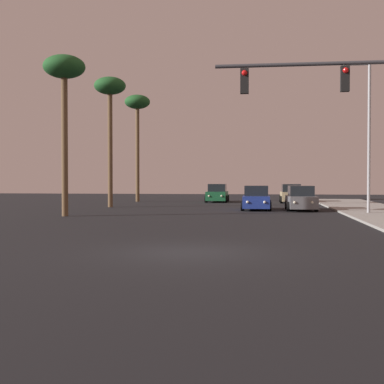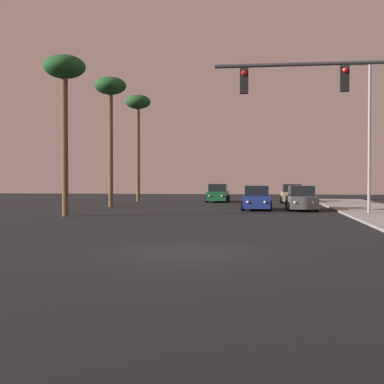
{
  "view_description": "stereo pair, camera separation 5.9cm",
  "coord_description": "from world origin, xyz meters",
  "px_view_note": "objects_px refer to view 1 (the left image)",
  "views": [
    {
      "loc": [
        2.13,
        -15.47,
        2.14
      ],
      "look_at": [
        -1.17,
        9.86,
        1.52
      ],
      "focal_mm": 50.0,
      "sensor_mm": 36.0,
      "label": 1
    },
    {
      "loc": [
        2.19,
        -15.46,
        2.14
      ],
      "look_at": [
        -1.17,
        9.86,
        1.52
      ],
      "focal_mm": 50.0,
      "sensor_mm": 36.0,
      "label": 2
    }
  ],
  "objects_px": {
    "street_lamp": "(367,129)",
    "palm_tree_mid": "(110,94)",
    "car_green": "(217,194)",
    "car_grey": "(301,199)",
    "car_blue": "(256,199)",
    "palm_tree_near": "(64,76)",
    "traffic_light_mast": "(358,106)",
    "car_tan": "(291,194)",
    "palm_tree_far": "(137,109)"
  },
  "relations": [
    {
      "from": "car_grey",
      "to": "palm_tree_near",
      "type": "distance_m",
      "value": 17.38
    },
    {
      "from": "car_grey",
      "to": "palm_tree_mid",
      "type": "bearing_deg",
      "value": -12.16
    },
    {
      "from": "car_tan",
      "to": "palm_tree_mid",
      "type": "xyz_separation_m",
      "value": [
        -14.07,
        -9.42,
        7.82
      ]
    },
    {
      "from": "traffic_light_mast",
      "to": "car_grey",
      "type": "bearing_deg",
      "value": 92.2
    },
    {
      "from": "car_green",
      "to": "car_blue",
      "type": "bearing_deg",
      "value": 106.89
    },
    {
      "from": "car_tan",
      "to": "palm_tree_far",
      "type": "bearing_deg",
      "value": -3.17
    },
    {
      "from": "car_green",
      "to": "car_grey",
      "type": "bearing_deg",
      "value": 118.39
    },
    {
      "from": "car_green",
      "to": "street_lamp",
      "type": "distance_m",
      "value": 19.88
    },
    {
      "from": "traffic_light_mast",
      "to": "street_lamp",
      "type": "bearing_deg",
      "value": 78.03
    },
    {
      "from": "car_green",
      "to": "traffic_light_mast",
      "type": "height_order",
      "value": "traffic_light_mast"
    },
    {
      "from": "traffic_light_mast",
      "to": "street_lamp",
      "type": "xyz_separation_m",
      "value": [
        2.89,
        13.63,
        0.4
      ]
    },
    {
      "from": "car_tan",
      "to": "palm_tree_near",
      "type": "relative_size",
      "value": 0.47
    },
    {
      "from": "palm_tree_far",
      "to": "palm_tree_mid",
      "type": "height_order",
      "value": "palm_tree_far"
    },
    {
      "from": "car_blue",
      "to": "traffic_light_mast",
      "type": "bearing_deg",
      "value": 101.49
    },
    {
      "from": "car_tan",
      "to": "street_lamp",
      "type": "xyz_separation_m",
      "value": [
        3.58,
        -15.84,
        4.36
      ]
    },
    {
      "from": "traffic_light_mast",
      "to": "street_lamp",
      "type": "relative_size",
      "value": 0.79
    },
    {
      "from": "car_tan",
      "to": "traffic_light_mast",
      "type": "bearing_deg",
      "value": 90.51
    },
    {
      "from": "street_lamp",
      "to": "traffic_light_mast",
      "type": "bearing_deg",
      "value": -101.97
    },
    {
      "from": "traffic_light_mast",
      "to": "palm_tree_mid",
      "type": "relative_size",
      "value": 0.72
    },
    {
      "from": "car_grey",
      "to": "car_tan",
      "type": "bearing_deg",
      "value": -92.21
    },
    {
      "from": "car_tan",
      "to": "traffic_light_mast",
      "type": "relative_size",
      "value": 0.6
    },
    {
      "from": "palm_tree_near",
      "to": "palm_tree_mid",
      "type": "distance_m",
      "value": 10.02
    },
    {
      "from": "car_tan",
      "to": "traffic_light_mast",
      "type": "xyz_separation_m",
      "value": [
        0.69,
        -29.46,
        3.96
      ]
    },
    {
      "from": "car_green",
      "to": "palm_tree_near",
      "type": "height_order",
      "value": "palm_tree_near"
    },
    {
      "from": "traffic_light_mast",
      "to": "palm_tree_near",
      "type": "relative_size",
      "value": 0.77
    },
    {
      "from": "palm_tree_mid",
      "to": "palm_tree_near",
      "type": "bearing_deg",
      "value": -88.81
    },
    {
      "from": "car_green",
      "to": "traffic_light_mast",
      "type": "bearing_deg",
      "value": 103.82
    },
    {
      "from": "car_green",
      "to": "palm_tree_mid",
      "type": "height_order",
      "value": "palm_tree_mid"
    },
    {
      "from": "car_grey",
      "to": "car_tan",
      "type": "distance_m",
      "value": 11.87
    },
    {
      "from": "car_grey",
      "to": "car_tan",
      "type": "relative_size",
      "value": 1.0
    },
    {
      "from": "palm_tree_far",
      "to": "street_lamp",
      "type": "bearing_deg",
      "value": -42.56
    },
    {
      "from": "palm_tree_far",
      "to": "palm_tree_near",
      "type": "height_order",
      "value": "palm_tree_far"
    },
    {
      "from": "palm_tree_far",
      "to": "car_green",
      "type": "bearing_deg",
      "value": 0.08
    },
    {
      "from": "car_grey",
      "to": "car_blue",
      "type": "distance_m",
      "value": 3.03
    },
    {
      "from": "traffic_light_mast",
      "to": "palm_tree_far",
      "type": "bearing_deg",
      "value": 116.52
    },
    {
      "from": "car_tan",
      "to": "street_lamp",
      "type": "relative_size",
      "value": 0.48
    },
    {
      "from": "car_tan",
      "to": "palm_tree_far",
      "type": "relative_size",
      "value": 0.43
    },
    {
      "from": "street_lamp",
      "to": "palm_tree_near",
      "type": "relative_size",
      "value": 0.98
    },
    {
      "from": "street_lamp",
      "to": "car_green",
      "type": "bearing_deg",
      "value": 122.13
    },
    {
      "from": "street_lamp",
      "to": "palm_tree_mid",
      "type": "distance_m",
      "value": 19.1
    },
    {
      "from": "palm_tree_far",
      "to": "palm_tree_mid",
      "type": "xyz_separation_m",
      "value": [
        0.23,
        -10.0,
        -0.19
      ]
    },
    {
      "from": "car_tan",
      "to": "palm_tree_near",
      "type": "xyz_separation_m",
      "value": [
        -13.86,
        -19.42,
        7.26
      ]
    },
    {
      "from": "street_lamp",
      "to": "palm_tree_mid",
      "type": "height_order",
      "value": "palm_tree_mid"
    },
    {
      "from": "car_tan",
      "to": "palm_tree_mid",
      "type": "distance_m",
      "value": 18.65
    },
    {
      "from": "car_green",
      "to": "palm_tree_mid",
      "type": "relative_size",
      "value": 0.44
    },
    {
      "from": "palm_tree_mid",
      "to": "car_green",
      "type": "bearing_deg",
      "value": 53.78
    },
    {
      "from": "car_tan",
      "to": "car_grey",
      "type": "bearing_deg",
      "value": 89.25
    },
    {
      "from": "palm_tree_near",
      "to": "palm_tree_mid",
      "type": "xyz_separation_m",
      "value": [
        -0.21,
        10.0,
        0.57
      ]
    },
    {
      "from": "car_blue",
      "to": "palm_tree_far",
      "type": "height_order",
      "value": "palm_tree_far"
    },
    {
      "from": "car_blue",
      "to": "palm_tree_mid",
      "type": "distance_m",
      "value": 13.73
    }
  ]
}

